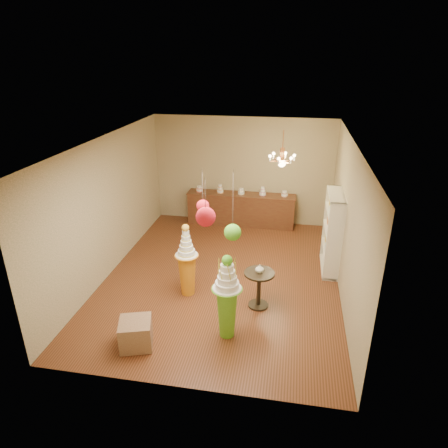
% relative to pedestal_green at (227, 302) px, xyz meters
% --- Properties ---
extents(floor, '(6.50, 6.50, 0.00)m').
position_rel_pedestal_green_xyz_m(floor, '(-0.44, 1.94, -0.68)').
color(floor, '#5B2E18').
rests_on(floor, ground).
extents(ceiling, '(6.50, 6.50, 0.00)m').
position_rel_pedestal_green_xyz_m(ceiling, '(-0.44, 1.94, 2.32)').
color(ceiling, silver).
rests_on(ceiling, ground).
extents(wall_back, '(5.00, 0.04, 3.00)m').
position_rel_pedestal_green_xyz_m(wall_back, '(-0.44, 5.19, 0.82)').
color(wall_back, tan).
rests_on(wall_back, ground).
extents(wall_front, '(5.00, 0.04, 3.00)m').
position_rel_pedestal_green_xyz_m(wall_front, '(-0.44, -1.31, 0.82)').
color(wall_front, tan).
rests_on(wall_front, ground).
extents(wall_left, '(0.04, 6.50, 3.00)m').
position_rel_pedestal_green_xyz_m(wall_left, '(-2.94, 1.94, 0.82)').
color(wall_left, tan).
rests_on(wall_left, ground).
extents(wall_right, '(0.04, 6.50, 3.00)m').
position_rel_pedestal_green_xyz_m(wall_right, '(2.06, 1.94, 0.82)').
color(wall_right, tan).
rests_on(wall_right, ground).
extents(pedestal_green, '(0.60, 0.60, 1.57)m').
position_rel_pedestal_green_xyz_m(pedestal_green, '(0.00, 0.00, 0.00)').
color(pedestal_green, '#60AF27').
rests_on(pedestal_green, floor).
extents(pedestal_orange, '(0.59, 0.59, 1.54)m').
position_rel_pedestal_green_xyz_m(pedestal_orange, '(-1.01, 1.16, -0.09)').
color(pedestal_orange, orange).
rests_on(pedestal_orange, floor).
extents(burlap_riser, '(0.65, 0.65, 0.48)m').
position_rel_pedestal_green_xyz_m(burlap_riser, '(-1.46, -0.53, -0.44)').
color(burlap_riser, '#89654B').
rests_on(burlap_riser, floor).
extents(sideboard, '(3.04, 0.54, 1.16)m').
position_rel_pedestal_green_xyz_m(sideboard, '(-0.44, 4.91, -0.20)').
color(sideboard, '#552E1A').
rests_on(sideboard, floor).
extents(shelving_unit, '(0.33, 1.20, 1.80)m').
position_rel_pedestal_green_xyz_m(shelving_unit, '(1.90, 2.74, 0.22)').
color(shelving_unit, '#EBE6CB').
rests_on(shelving_unit, floor).
extents(round_table, '(0.65, 0.65, 0.75)m').
position_rel_pedestal_green_xyz_m(round_table, '(0.46, 0.96, -0.19)').
color(round_table, black).
rests_on(round_table, floor).
extents(vase, '(0.20, 0.20, 0.17)m').
position_rel_pedestal_green_xyz_m(vase, '(0.46, 0.96, 0.16)').
color(vase, '#EBE6CB').
rests_on(vase, round_table).
extents(pom_red_left, '(0.29, 0.29, 0.73)m').
position_rel_pedestal_green_xyz_m(pom_red_left, '(-0.23, -0.48, 1.73)').
color(pom_red_left, '#443931').
rests_on(pom_red_left, ceiling).
extents(pom_green_mid, '(0.27, 0.27, 1.14)m').
position_rel_pedestal_green_xyz_m(pom_green_mid, '(0.09, -0.02, 1.32)').
color(pom_green_mid, '#443931').
rests_on(pom_green_mid, ceiling).
extents(pom_red_right, '(0.19, 0.19, 0.68)m').
position_rel_pedestal_green_xyz_m(pom_red_right, '(-0.37, -0.07, 1.74)').
color(pom_red_right, '#443931').
rests_on(pom_red_right, ceiling).
extents(chandelier, '(0.80, 0.80, 0.85)m').
position_rel_pedestal_green_xyz_m(chandelier, '(0.68, 3.36, 1.62)').
color(chandelier, '#EF9554').
rests_on(chandelier, ceiling).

